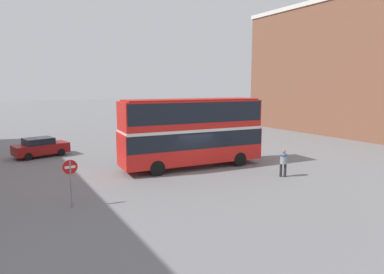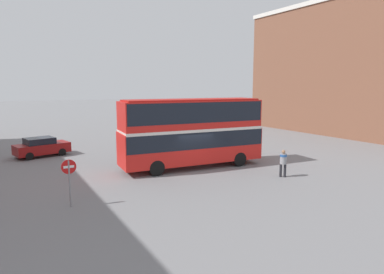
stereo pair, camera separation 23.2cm
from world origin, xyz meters
name	(u,v)px [view 1 (the left image)]	position (x,y,z in m)	size (l,w,h in m)	color
ground_plane	(192,170)	(0.00, 0.00, 0.00)	(240.00, 240.00, 0.00)	slate
building_row_right	(375,68)	(26.58, 4.22, 7.69)	(11.46, 30.48, 15.36)	brown
double_decker_bus	(192,129)	(0.41, 0.76, 2.73)	(10.19, 3.33, 4.78)	red
pedestrian_foreground	(283,160)	(4.10, -4.32, 1.06)	(0.59, 0.59, 1.73)	#232328
parked_car_kerb_near	(193,126)	(9.89, 16.78, 0.74)	(4.15, 1.86, 1.45)	black
parked_car_kerb_far	(40,147)	(-8.37, 10.02, 0.78)	(4.39, 2.74, 1.54)	maroon
no_entry_sign	(70,175)	(-8.51, -3.29, 1.56)	(0.69, 0.08, 2.29)	gray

